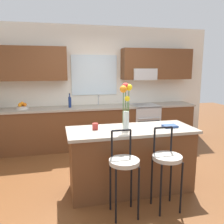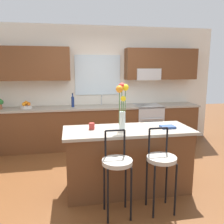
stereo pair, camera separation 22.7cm
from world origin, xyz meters
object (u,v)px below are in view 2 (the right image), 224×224
at_px(kitchen_island, 128,159).
at_px(fruit_bowl_oranges, 26,106).
at_px(bar_stool_near, 117,166).
at_px(mug_ceramic, 92,126).
at_px(oven_range, 147,124).
at_px(cookbook, 168,127).
at_px(bar_stool_middle, 161,162).
at_px(flower_vase, 122,103).
at_px(bottle_olive_oil, 73,101).

bearing_deg(kitchen_island, fruit_bowl_oranges, 129.91).
bearing_deg(bar_stool_near, mug_ceramic, 109.79).
height_order(oven_range, cookbook, cookbook).
relative_size(bar_stool_middle, flower_vase, 1.61).
bearing_deg(kitchen_island, mug_ceramic, 171.88).
bearing_deg(bottle_olive_oil, mug_ceramic, -83.47).
xyz_separation_m(kitchen_island, flower_vase, (-0.10, -0.04, 0.84)).
bearing_deg(oven_range, bar_stool_near, -115.96).
relative_size(bar_stool_near, bar_stool_middle, 1.00).
distance_m(bar_stool_near, cookbook, 1.03).
bearing_deg(oven_range, bar_stool_middle, -105.29).
distance_m(oven_range, kitchen_island, 2.23).
relative_size(bar_stool_near, mug_ceramic, 11.58).
relative_size(oven_range, cookbook, 4.60).
height_order(bar_stool_middle, flower_vase, flower_vase).
height_order(oven_range, bottle_olive_oil, bottle_olive_oil).
xyz_separation_m(bar_stool_middle, fruit_bowl_oranges, (-1.98, 2.61, 0.34)).
height_order(kitchen_island, mug_ceramic, mug_ceramic).
height_order(mug_ceramic, bottle_olive_oil, bottle_olive_oil).
bearing_deg(bottle_olive_oil, kitchen_island, -70.25).
xyz_separation_m(mug_ceramic, fruit_bowl_oranges, (-1.20, 1.97, 0.01)).
bearing_deg(oven_range, fruit_bowl_oranges, 179.37).
distance_m(kitchen_island, bottle_olive_oil, 2.24).
bearing_deg(flower_vase, bar_stool_middle, -54.99).
relative_size(kitchen_island, mug_ceramic, 20.12).
distance_m(bar_stool_near, bar_stool_middle, 0.55).
bearing_deg(mug_ceramic, bottle_olive_oil, 96.53).
bearing_deg(kitchen_island, bar_stool_middle, -64.19).
xyz_separation_m(kitchen_island, fruit_bowl_oranges, (-1.70, 2.04, 0.51)).
xyz_separation_m(kitchen_island, bar_stool_middle, (0.28, -0.57, 0.17)).
height_order(oven_range, mug_ceramic, mug_ceramic).
distance_m(oven_range, fruit_bowl_oranges, 2.73).
bearing_deg(cookbook, kitchen_island, 174.55).
bearing_deg(fruit_bowl_oranges, cookbook, -42.64).
distance_m(kitchen_island, fruit_bowl_oranges, 2.71).
bearing_deg(fruit_bowl_oranges, bar_stool_middle, -52.78).
relative_size(cookbook, fruit_bowl_oranges, 0.83).
bearing_deg(fruit_bowl_oranges, bar_stool_near, -61.25).
xyz_separation_m(bar_stool_near, cookbook, (0.84, 0.51, 0.30)).
relative_size(flower_vase, bottle_olive_oil, 2.10).
distance_m(bar_stool_middle, mug_ceramic, 1.06).
xyz_separation_m(oven_range, cookbook, (-0.41, -2.06, 0.48)).
xyz_separation_m(bar_stool_near, bar_stool_middle, (0.55, 0.00, 0.00)).
bearing_deg(bar_stool_middle, kitchen_island, 115.81).
distance_m(kitchen_island, cookbook, 0.74).
distance_m(cookbook, fruit_bowl_oranges, 3.09).
bearing_deg(cookbook, mug_ceramic, 173.29).
xyz_separation_m(kitchen_island, bar_stool_near, (-0.27, -0.57, 0.17)).
distance_m(oven_range, bottle_olive_oil, 1.81).
bearing_deg(mug_ceramic, kitchen_island, -8.12).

